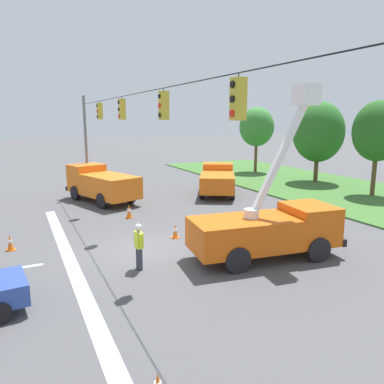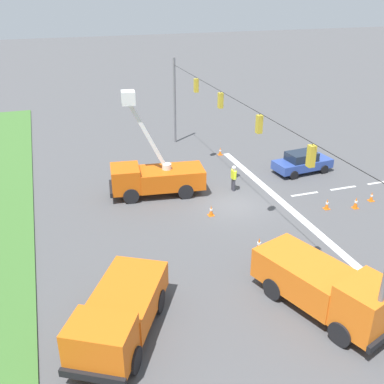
# 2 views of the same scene
# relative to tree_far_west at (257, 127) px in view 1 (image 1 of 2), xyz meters

# --- Properties ---
(ground_plane) EXTENTS (200.00, 200.00, 0.00)m
(ground_plane) POSITION_rel_tree_far_west_xyz_m (17.54, -18.06, -4.75)
(ground_plane) COLOR #4C4C4F
(lane_markings) EXTENTS (17.60, 15.25, 0.01)m
(lane_markings) POSITION_rel_tree_far_west_xyz_m (17.54, -22.63, -4.74)
(lane_markings) COLOR silver
(lane_markings) RESTS_ON ground
(signal_gantry) EXTENTS (26.20, 0.33, 7.20)m
(signal_gantry) POSITION_rel_tree_far_west_xyz_m (17.52, -18.06, -0.17)
(signal_gantry) COLOR slate
(signal_gantry) RESTS_ON ground
(tree_far_west) EXTENTS (3.42, 3.61, 6.76)m
(tree_far_west) POSITION_rel_tree_far_west_xyz_m (0.00, 0.00, 0.00)
(tree_far_west) COLOR brown
(tree_far_west) RESTS_ON ground
(tree_west) EXTENTS (4.46, 4.26, 7.06)m
(tree_west) POSITION_rel_tree_far_west_xyz_m (7.61, 1.11, -0.29)
(tree_west) COLOR brown
(tree_west) RESTS_ON ground
(tree_centre) EXTENTS (3.59, 3.30, 6.86)m
(tree_centre) POSITION_rel_tree_far_west_xyz_m (13.90, 0.61, -0.04)
(tree_centre) COLOR brown
(tree_centre) RESTS_ON ground
(utility_truck_bucket_lift) EXTENTS (3.01, 6.38, 6.89)m
(utility_truck_bucket_lift) POSITION_rel_tree_far_west_xyz_m (20.68, -13.75, -3.41)
(utility_truck_bucket_lift) COLOR #D6560F
(utility_truck_bucket_lift) RESTS_ON ground
(utility_truck_support_near) EXTENTS (6.58, 4.19, 2.39)m
(utility_truck_support_near) POSITION_rel_tree_far_west_xyz_m (7.15, -17.64, -3.49)
(utility_truck_support_near) COLOR orange
(utility_truck_support_near) RESTS_ON ground
(utility_truck_support_far) EXTENTS (6.26, 4.99, 2.14)m
(utility_truck_support_far) POSITION_rel_tree_far_west_xyz_m (8.32, -9.21, -3.62)
(utility_truck_support_far) COLOR orange
(utility_truck_support_far) RESTS_ON ground
(road_worker) EXTENTS (0.65, 0.26, 1.77)m
(road_worker) POSITION_rel_tree_far_west_xyz_m (19.61, -18.88, -3.75)
(road_worker) COLOR #383842
(road_worker) RESTS_ON ground
(traffic_cone_mid_right) EXTENTS (0.36, 0.36, 0.68)m
(traffic_cone_mid_right) POSITION_rel_tree_far_west_xyz_m (16.70, -16.19, -4.42)
(traffic_cone_mid_right) COLOR orange
(traffic_cone_mid_right) RESTS_ON ground
(traffic_cone_near_bucket) EXTENTS (0.36, 0.36, 0.80)m
(traffic_cone_near_bucket) POSITION_rel_tree_far_west_xyz_m (12.22, -17.16, -4.35)
(traffic_cone_near_bucket) COLOR orange
(traffic_cone_near_bucket) RESTS_ON ground
(traffic_cone_lane_edge_a) EXTENTS (0.36, 0.36, 0.68)m
(traffic_cone_lane_edge_a) POSITION_rel_tree_far_west_xyz_m (15.24, -23.29, -4.41)
(traffic_cone_lane_edge_a) COLOR orange
(traffic_cone_lane_edge_a) RESTS_ON ground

